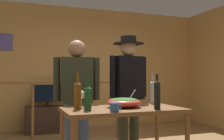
{
  "coord_description": "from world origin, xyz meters",
  "views": [
    {
      "loc": [
        -1.33,
        -3.29,
        1.14
      ],
      "look_at": [
        -0.28,
        -0.32,
        1.23
      ],
      "focal_mm": 41.64,
      "sensor_mm": 36.0,
      "label": 1
    }
  ],
  "objects_px": {
    "serving_table": "(122,116)",
    "wine_bottle_amber": "(78,95)",
    "person_standing_right": "(129,86)",
    "wine_bottle_clear": "(153,92)",
    "salad_bowl": "(124,102)",
    "wine_bottle_dark": "(157,94)",
    "framed_picture": "(2,42)",
    "stair_railing": "(65,101)",
    "flat_screen_tv": "(48,94)",
    "wine_glass": "(81,95)",
    "wine_bottle_green": "(88,97)",
    "tv_console": "(47,119)",
    "person_standing_left": "(77,91)",
    "mug_blue": "(115,107)"
  },
  "relations": [
    {
      "from": "serving_table",
      "to": "wine_bottle_amber",
      "type": "height_order",
      "value": "wine_bottle_amber"
    },
    {
      "from": "person_standing_right",
      "to": "wine_bottle_clear",
      "type": "bearing_deg",
      "value": 103.6
    },
    {
      "from": "salad_bowl",
      "to": "wine_bottle_dark",
      "type": "xyz_separation_m",
      "value": [
        0.26,
        -0.28,
        0.1
      ]
    },
    {
      "from": "framed_picture",
      "to": "stair_railing",
      "type": "xyz_separation_m",
      "value": [
        1.13,
        -1.18,
        -1.16
      ]
    },
    {
      "from": "flat_screen_tv",
      "to": "wine_glass",
      "type": "relative_size",
      "value": 3.38
    },
    {
      "from": "salad_bowl",
      "to": "flat_screen_tv",
      "type": "bearing_deg",
      "value": 100.68
    },
    {
      "from": "flat_screen_tv",
      "to": "serving_table",
      "type": "xyz_separation_m",
      "value": [
        0.51,
        -2.89,
        -0.09
      ]
    },
    {
      "from": "salad_bowl",
      "to": "wine_glass",
      "type": "height_order",
      "value": "salad_bowl"
    },
    {
      "from": "flat_screen_tv",
      "to": "wine_bottle_amber",
      "type": "distance_m",
      "value": 2.86
    },
    {
      "from": "wine_bottle_clear",
      "to": "wine_bottle_green",
      "type": "height_order",
      "value": "wine_bottle_clear"
    },
    {
      "from": "tv_console",
      "to": "wine_bottle_green",
      "type": "xyz_separation_m",
      "value": [
        0.11,
        -3.01,
        0.67
      ]
    },
    {
      "from": "tv_console",
      "to": "wine_bottle_dark",
      "type": "relative_size",
      "value": 2.47
    },
    {
      "from": "tv_console",
      "to": "flat_screen_tv",
      "type": "xyz_separation_m",
      "value": [
        0.0,
        -0.03,
        0.53
      ]
    },
    {
      "from": "salad_bowl",
      "to": "wine_bottle_amber",
      "type": "bearing_deg",
      "value": 179.1
    },
    {
      "from": "wine_glass",
      "to": "wine_bottle_clear",
      "type": "bearing_deg",
      "value": 7.11
    },
    {
      "from": "salad_bowl",
      "to": "wine_bottle_dark",
      "type": "distance_m",
      "value": 0.39
    },
    {
      "from": "serving_table",
      "to": "tv_console",
      "type": "bearing_deg",
      "value": 99.95
    },
    {
      "from": "person_standing_left",
      "to": "framed_picture",
      "type": "bearing_deg",
      "value": -58.56
    },
    {
      "from": "wine_bottle_amber",
      "to": "mug_blue",
      "type": "distance_m",
      "value": 0.44
    },
    {
      "from": "wine_bottle_dark",
      "to": "mug_blue",
      "type": "distance_m",
      "value": 0.49
    },
    {
      "from": "tv_console",
      "to": "flat_screen_tv",
      "type": "distance_m",
      "value": 0.54
    },
    {
      "from": "wine_bottle_dark",
      "to": "person_standing_left",
      "type": "height_order",
      "value": "person_standing_left"
    },
    {
      "from": "stair_railing",
      "to": "person_standing_left",
      "type": "xyz_separation_m",
      "value": [
        -0.07,
        -1.35,
        0.24
      ]
    },
    {
      "from": "flat_screen_tv",
      "to": "wine_bottle_amber",
      "type": "bearing_deg",
      "value": -89.46
    },
    {
      "from": "wine_bottle_green",
      "to": "wine_bottle_amber",
      "type": "relative_size",
      "value": 0.87
    },
    {
      "from": "framed_picture",
      "to": "wine_bottle_clear",
      "type": "relative_size",
      "value": 1.15
    },
    {
      "from": "salad_bowl",
      "to": "wine_bottle_green",
      "type": "relative_size",
      "value": 1.12
    },
    {
      "from": "flat_screen_tv",
      "to": "salad_bowl",
      "type": "distance_m",
      "value": 2.91
    },
    {
      "from": "wine_bottle_clear",
      "to": "wine_bottle_green",
      "type": "xyz_separation_m",
      "value": [
        -0.93,
        -0.37,
        -0.02
      ]
    },
    {
      "from": "wine_bottle_dark",
      "to": "wine_bottle_green",
      "type": "height_order",
      "value": "wine_bottle_dark"
    },
    {
      "from": "serving_table",
      "to": "wine_bottle_amber",
      "type": "distance_m",
      "value": 0.54
    },
    {
      "from": "framed_picture",
      "to": "tv_console",
      "type": "bearing_deg",
      "value": -17.68
    },
    {
      "from": "mug_blue",
      "to": "person_standing_left",
      "type": "distance_m",
      "value": 0.98
    },
    {
      "from": "serving_table",
      "to": "person_standing_right",
      "type": "distance_m",
      "value": 0.83
    },
    {
      "from": "stair_railing",
      "to": "serving_table",
      "type": "distance_m",
      "value": 2.05
    },
    {
      "from": "flat_screen_tv",
      "to": "wine_bottle_dark",
      "type": "height_order",
      "value": "wine_bottle_dark"
    },
    {
      "from": "tv_console",
      "to": "wine_bottle_green",
      "type": "bearing_deg",
      "value": -88.0
    },
    {
      "from": "serving_table",
      "to": "mug_blue",
      "type": "xyz_separation_m",
      "value": [
        -0.19,
        -0.28,
        0.13
      ]
    },
    {
      "from": "stair_railing",
      "to": "mug_blue",
      "type": "height_order",
      "value": "stair_railing"
    },
    {
      "from": "stair_railing",
      "to": "mug_blue",
      "type": "relative_size",
      "value": 26.42
    },
    {
      "from": "person_standing_right",
      "to": "salad_bowl",
      "type": "bearing_deg",
      "value": 54.25
    },
    {
      "from": "stair_railing",
      "to": "person_standing_left",
      "type": "relative_size",
      "value": 2.03
    },
    {
      "from": "wine_glass",
      "to": "wine_bottle_amber",
      "type": "distance_m",
      "value": 0.15
    },
    {
      "from": "wine_bottle_amber",
      "to": "person_standing_left",
      "type": "xyz_separation_m",
      "value": [
        0.12,
        0.65,
        -0.0
      ]
    },
    {
      "from": "flat_screen_tv",
      "to": "wine_bottle_amber",
      "type": "relative_size",
      "value": 1.69
    },
    {
      "from": "stair_railing",
      "to": "flat_screen_tv",
      "type": "relative_size",
      "value": 5.13
    },
    {
      "from": "mug_blue",
      "to": "person_standing_left",
      "type": "relative_size",
      "value": 0.08
    },
    {
      "from": "stair_railing",
      "to": "salad_bowl",
      "type": "xyz_separation_m",
      "value": [
        0.32,
        -2.0,
        0.15
      ]
    },
    {
      "from": "stair_railing",
      "to": "wine_bottle_green",
      "type": "height_order",
      "value": "wine_bottle_green"
    },
    {
      "from": "serving_table",
      "to": "wine_bottle_dark",
      "type": "distance_m",
      "value": 0.46
    }
  ]
}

